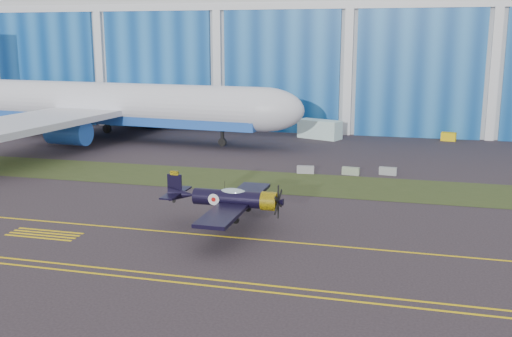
% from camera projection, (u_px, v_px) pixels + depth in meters
% --- Properties ---
extents(ground, '(260.00, 260.00, 0.00)m').
position_uv_depth(ground, '(283.00, 222.00, 51.51)').
color(ground, '#352C33').
rests_on(ground, ground).
extents(grass_median, '(260.00, 10.00, 0.02)m').
position_uv_depth(grass_median, '(310.00, 184.00, 64.74)').
color(grass_median, '#475128').
rests_on(grass_median, ground).
extents(hangar, '(220.00, 45.70, 30.00)m').
position_uv_depth(hangar, '(361.00, 41.00, 116.18)').
color(hangar, silver).
rests_on(hangar, ground).
extents(taxiway_centreline, '(200.00, 0.20, 0.02)m').
position_uv_depth(taxiway_centreline, '(270.00, 240.00, 46.78)').
color(taxiway_centreline, yellow).
rests_on(taxiway_centreline, ground).
extents(edge_line_near, '(80.00, 0.20, 0.02)m').
position_uv_depth(edge_line_near, '(235.00, 289.00, 37.80)').
color(edge_line_near, yellow).
rests_on(edge_line_near, ground).
extents(edge_line_far, '(80.00, 0.20, 0.02)m').
position_uv_depth(edge_line_far, '(240.00, 282.00, 38.75)').
color(edge_line_far, yellow).
rests_on(edge_line_far, ground).
extents(hold_short_ladder, '(6.00, 2.40, 0.02)m').
position_uv_depth(hold_short_ladder, '(44.00, 234.00, 48.29)').
color(hold_short_ladder, yellow).
rests_on(hold_short_ladder, ground).
extents(warbird, '(11.31, 13.60, 4.00)m').
position_uv_depth(warbird, '(228.00, 198.00, 49.16)').
color(warbird, black).
rests_on(warbird, ground).
extents(jetliner, '(77.09, 67.35, 24.94)m').
position_uv_depth(jetliner, '(103.00, 58.00, 91.61)').
color(jetliner, white).
rests_on(jetliner, ground).
extents(shipping_container, '(7.22, 4.97, 2.91)m').
position_uv_depth(shipping_container, '(320.00, 129.00, 94.07)').
color(shipping_container, '#CDF5EC').
rests_on(shipping_container, ground).
extents(tug, '(2.38, 1.72, 1.27)m').
position_uv_depth(tug, '(449.00, 137.00, 92.12)').
color(tug, yellow).
rests_on(tug, ground).
extents(barrier_a, '(2.07, 0.88, 0.90)m').
position_uv_depth(barrier_a, '(305.00, 170.00, 69.84)').
color(barrier_a, gray).
rests_on(barrier_a, ground).
extents(barrier_b, '(2.06, 0.84, 0.90)m').
position_uv_depth(barrier_b, '(351.00, 171.00, 69.14)').
color(barrier_b, gray).
rests_on(barrier_b, ground).
extents(barrier_c, '(2.04, 0.76, 0.90)m').
position_uv_depth(barrier_c, '(388.00, 171.00, 69.11)').
color(barrier_c, gray).
rests_on(barrier_c, ground).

